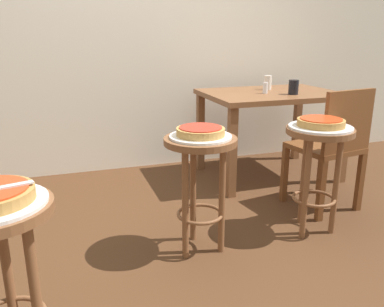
{
  "coord_description": "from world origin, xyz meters",
  "views": [
    {
      "loc": [
        -0.63,
        -1.9,
        1.19
      ],
      "look_at": [
        -0.0,
        -0.03,
        0.59
      ],
      "focal_mm": 37.38,
      "sensor_mm": 36.0,
      "label": 1
    }
  ],
  "objects": [
    {
      "name": "ground_plane",
      "position": [
        0.0,
        0.0,
        0.0
      ],
      "size": [
        6.0,
        6.0,
        0.0
      ],
      "primitive_type": "plane",
      "color": "#4C2D19"
    },
    {
      "name": "stool_middle",
      "position": [
        0.8,
        0.01,
        0.49
      ],
      "size": [
        0.39,
        0.39,
        0.66
      ],
      "color": "brown",
      "rests_on": "ground_plane"
    },
    {
      "name": "serving_plate_middle",
      "position": [
        0.8,
        0.01,
        0.67
      ],
      "size": [
        0.37,
        0.37,
        0.01
      ],
      "primitive_type": "cylinder",
      "color": "silver",
      "rests_on": "stool_middle"
    },
    {
      "name": "pizza_middle",
      "position": [
        0.8,
        0.01,
        0.69
      ],
      "size": [
        0.27,
        0.27,
        0.05
      ],
      "color": "#B78442",
      "rests_on": "serving_plate_middle"
    },
    {
      "name": "stool_leftside",
      "position": [
        0.06,
        0.02,
        0.49
      ],
      "size": [
        0.39,
        0.39,
        0.66
      ],
      "color": "brown",
      "rests_on": "ground_plane"
    },
    {
      "name": "serving_plate_leftside",
      "position": [
        0.06,
        0.02,
        0.67
      ],
      "size": [
        0.33,
        0.33,
        0.01
      ],
      "primitive_type": "cylinder",
      "color": "white",
      "rests_on": "stool_leftside"
    },
    {
      "name": "pizza_leftside",
      "position": [
        0.06,
        0.02,
        0.69
      ],
      "size": [
        0.26,
        0.26,
        0.05
      ],
      "color": "tan",
      "rests_on": "serving_plate_leftside"
    },
    {
      "name": "dining_table",
      "position": [
        1.04,
        1.02,
        0.62
      ],
      "size": [
        1.09,
        0.79,
        0.72
      ],
      "color": "brown",
      "rests_on": "ground_plane"
    },
    {
      "name": "cup_near_edge",
      "position": [
        1.13,
        0.84,
        0.78
      ],
      "size": [
        0.08,
        0.08,
        0.11
      ],
      "primitive_type": "cylinder",
      "color": "black",
      "rests_on": "dining_table"
    },
    {
      "name": "cup_far_edge",
      "position": [
        1.07,
        1.15,
        0.78
      ],
      "size": [
        0.07,
        0.07,
        0.12
      ],
      "primitive_type": "cylinder",
      "color": "silver",
      "rests_on": "dining_table"
    },
    {
      "name": "condiment_shaker",
      "position": [
        0.95,
        0.96,
        0.77
      ],
      "size": [
        0.04,
        0.04,
        0.09
      ],
      "primitive_type": "cylinder",
      "color": "white",
      "rests_on": "dining_table"
    },
    {
      "name": "wooden_chair",
      "position": [
        1.09,
        0.26,
        0.47
      ],
      "size": [
        0.46,
        0.46,
        0.85
      ],
      "color": "brown",
      "rests_on": "ground_plane"
    }
  ]
}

